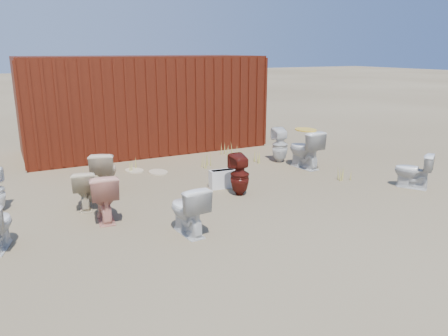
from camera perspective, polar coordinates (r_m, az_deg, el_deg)
name	(u,v)px	position (r m, az deg, el deg)	size (l,w,h in m)	color
ground	(241,208)	(7.29, 2.17, -5.28)	(100.00, 100.00, 0.00)	brown
shipping_container	(143,103)	(11.71, -10.49, 8.32)	(6.00, 2.40, 2.40)	#47140B
toilet_front_pink	(104,197)	(6.92, -15.45, -3.63)	(0.42, 0.74, 0.75)	#E09681
toilet_front_c	(188,210)	(6.21, -4.75, -5.43)	(0.41, 0.71, 0.73)	white
toilet_front_maroon	(240,175)	(7.84, 2.06, -0.90)	(0.34, 0.35, 0.75)	#52140E
toilet_front_e	(413,171)	(8.99, 23.46, -0.32)	(0.38, 0.66, 0.68)	silver
toilet_back_beige_left	(85,189)	(7.55, -17.74, -2.62)	(0.37, 0.65, 0.66)	beige
toilet_back_beige_right	(105,172)	(8.31, -15.32, -0.45)	(0.43, 0.75, 0.77)	beige
toilet_back_yellowlid	(305,149)	(9.81, 10.49, 2.43)	(0.47, 0.83, 0.85)	silver
toilet_back_e	(280,145)	(10.26, 7.32, 2.99)	(0.36, 0.37, 0.80)	silver
yellow_lid	(306,130)	(9.73, 10.61, 4.94)	(0.43, 0.54, 0.03)	gold
loose_tank	(223,179)	(8.29, -0.18, -1.43)	(0.50, 0.20, 0.35)	silver
loose_lid_near	(158,172)	(9.46, -8.59, -0.53)	(0.38, 0.49, 0.02)	#C2B18C
loose_lid_far	(134,170)	(9.68, -11.63, -0.32)	(0.36, 0.47, 0.02)	#C6B690
weed_clump_a	(78,177)	(8.96, -18.53, -1.09)	(0.36, 0.36, 0.31)	#A19840
weed_clump_b	(204,160)	(9.78, -2.60, 1.04)	(0.32, 0.32, 0.32)	#A19840
weed_clump_c	(255,157)	(10.18, 4.04, 1.50)	(0.36, 0.36, 0.29)	#A19840
weed_clump_d	(131,165)	(9.71, -12.03, 0.35)	(0.30, 0.30, 0.23)	#A19840
weed_clump_e	(229,149)	(10.95, 0.63, 2.46)	(0.34, 0.34, 0.27)	#A19840
weed_clump_f	(344,173)	(9.16, 15.44, -0.67)	(0.28, 0.28, 0.26)	#A19840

